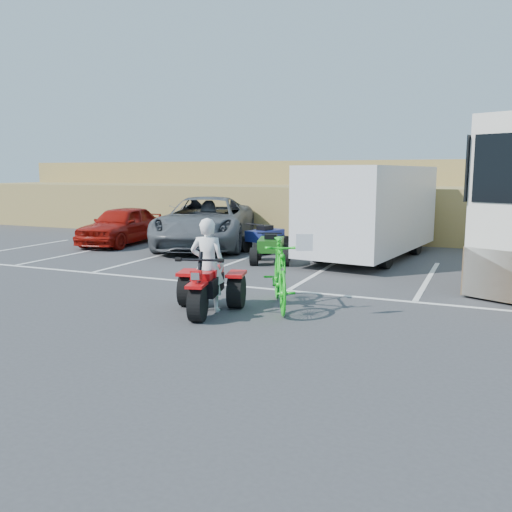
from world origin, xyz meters
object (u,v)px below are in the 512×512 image
at_px(red_car, 122,225).
at_px(quad_atv_green, 271,263).
at_px(grey_pickup, 206,222).
at_px(red_trike_atv, 206,313).
at_px(green_dirt_bike, 280,274).
at_px(cargo_trailer, 371,209).
at_px(quad_atv_blue, 265,252).
at_px(rider, 208,265).

relative_size(red_car, quad_atv_green, 2.79).
bearing_deg(grey_pickup, red_car, 173.66).
relative_size(red_trike_atv, red_car, 0.42).
height_order(green_dirt_bike, cargo_trailer, cargo_trailer).
distance_m(red_trike_atv, quad_atv_blue, 7.90).
distance_m(rider, red_car, 10.29).
xyz_separation_m(red_car, quad_atv_blue, (5.44, 0.33, -0.69)).
relative_size(red_trike_atv, green_dirt_bike, 0.77).
bearing_deg(rider, quad_atv_green, -94.83).
height_order(red_trike_atv, grey_pickup, grey_pickup).
bearing_deg(red_car, quad_atv_green, -19.59).
relative_size(green_dirt_bike, quad_atv_green, 1.52).
height_order(red_car, quad_atv_blue, red_car).
xyz_separation_m(red_trike_atv, rider, (-0.04, 0.15, 0.88)).
bearing_deg(cargo_trailer, red_car, -169.82).
xyz_separation_m(red_trike_atv, grey_pickup, (-4.31, 7.96, 0.86)).
bearing_deg(rider, red_trike_atv, 90.00).
bearing_deg(red_trike_atv, grey_pickup, 104.10).
bearing_deg(grey_pickup, red_trike_atv, -79.47).
bearing_deg(cargo_trailer, green_dirt_bike, -84.60).
bearing_deg(green_dirt_bike, red_trike_atv, -166.29).
distance_m(rider, grey_pickup, 8.91).
xyz_separation_m(grey_pickup, cargo_trailer, (5.77, -0.36, 0.62)).
xyz_separation_m(green_dirt_bike, grey_pickup, (-5.42, 7.06, 0.20)).
relative_size(rider, cargo_trailer, 0.28).
xyz_separation_m(green_dirt_bike, quad_atv_green, (-2.07, 4.76, -0.66)).
bearing_deg(grey_pickup, quad_atv_blue, -25.27).
bearing_deg(rider, quad_atv_blue, -89.94).
bearing_deg(red_car, quad_atv_blue, -1.60).
bearing_deg(green_dirt_bike, quad_atv_blue, 89.09).
xyz_separation_m(red_trike_atv, quad_atv_blue, (-1.96, 7.66, 0.00)).
height_order(grey_pickup, quad_atv_blue, grey_pickup).
bearing_deg(rider, grey_pickup, -75.66).
relative_size(green_dirt_bike, quad_atv_blue, 1.50).
relative_size(red_trike_atv, quad_atv_green, 1.17).
bearing_deg(rider, green_dirt_bike, -160.91).
bearing_deg(quad_atv_blue, green_dirt_bike, -51.69).
relative_size(red_trike_atv, cargo_trailer, 0.28).
bearing_deg(cargo_trailer, quad_atv_blue, -172.48).
bearing_deg(quad_atv_green, quad_atv_blue, 99.28).
distance_m(cargo_trailer, quad_atv_blue, 3.73).
xyz_separation_m(rider, cargo_trailer, (1.50, 7.46, 0.61)).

